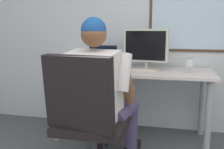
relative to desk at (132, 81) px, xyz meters
The scene contains 8 objects.
wall_rear 0.89m from the desk, 50.61° to the left, with size 4.59×0.08×2.71m.
desk is the anchor object (origin of this frame).
office_chair 0.94m from the desk, 101.17° to the right, with size 0.54×0.59×0.99m.
person_seated 0.68m from the desk, 102.55° to the right, with size 0.57×0.80×1.24m.
crt_monitor 0.39m from the desk, 17.23° to the left, with size 0.45×0.24×0.42m.
laptop 0.39m from the desk, 166.41° to the left, with size 0.32×0.35×0.24m.
wine_glass 0.60m from the desk, ahead, with size 0.08×0.08×0.14m.
coffee_mug 0.63m from the desk, 167.43° to the right, with size 0.08×0.08×0.10m.
Camera 1 is at (0.09, -0.61, 1.16)m, focal length 40.90 mm.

